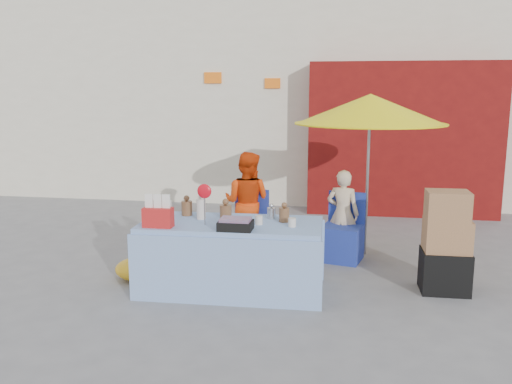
% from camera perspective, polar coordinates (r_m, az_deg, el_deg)
% --- Properties ---
extents(ground, '(80.00, 80.00, 0.00)m').
position_cam_1_polar(ground, '(5.89, -3.46, -10.61)').
color(ground, slate).
rests_on(ground, ground).
extents(backdrop, '(14.00, 8.00, 7.80)m').
position_cam_1_polar(backdrop, '(12.91, 6.48, 14.95)').
color(backdrop, silver).
rests_on(backdrop, ground).
extents(market_table, '(1.99, 0.97, 1.19)m').
position_cam_1_polar(market_table, '(5.87, -2.66, -6.69)').
color(market_table, '#83A2D3').
rests_on(market_table, ground).
extents(chair_left, '(0.58, 0.57, 0.85)m').
position_cam_1_polar(chair_left, '(7.11, -1.10, -4.65)').
color(chair_left, '#213399').
rests_on(chair_left, ground).
extents(chair_right, '(0.58, 0.57, 0.85)m').
position_cam_1_polar(chair_right, '(6.99, 9.06, -5.05)').
color(chair_right, '#213399').
rests_on(chair_right, ground).
extents(vendor_orange, '(0.76, 0.65, 1.35)m').
position_cam_1_polar(vendor_orange, '(7.14, -0.94, -1.13)').
color(vendor_orange, '#E33E0B').
rests_on(vendor_orange, ground).
extents(vendor_beige, '(0.47, 0.36, 1.14)m').
position_cam_1_polar(vendor_beige, '(7.05, 9.12, -2.28)').
color(vendor_beige, beige).
rests_on(vendor_beige, ground).
extents(umbrella, '(1.90, 1.90, 2.09)m').
position_cam_1_polar(umbrella, '(7.03, 11.93, 8.47)').
color(umbrella, gray).
rests_on(umbrella, ground).
extents(box_stack, '(0.51, 0.42, 1.10)m').
position_cam_1_polar(box_stack, '(6.12, 19.37, -5.37)').
color(box_stack, black).
rests_on(box_stack, ground).
extents(tarp_bundle, '(0.69, 0.62, 0.26)m').
position_cam_1_polar(tarp_bundle, '(6.37, -12.12, -7.94)').
color(tarp_bundle, gold).
rests_on(tarp_bundle, ground).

